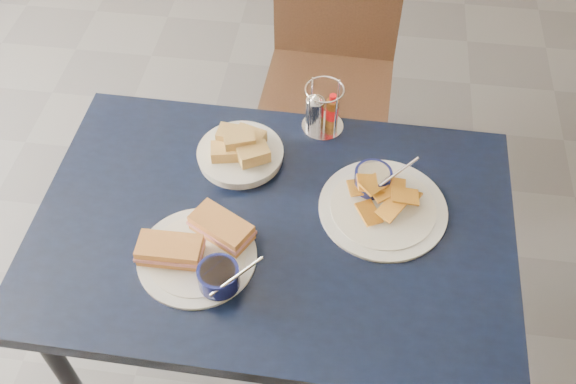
# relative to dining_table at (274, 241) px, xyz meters

# --- Properties ---
(ground) EXTENTS (6.00, 6.00, 0.00)m
(ground) POSITION_rel_dining_table_xyz_m (-0.07, 0.20, -0.68)
(ground) COLOR #4A4A4E
(ground) RESTS_ON ground
(dining_table) EXTENTS (1.13, 0.76, 0.75)m
(dining_table) POSITION_rel_dining_table_xyz_m (0.00, 0.00, 0.00)
(dining_table) COLOR black
(dining_table) RESTS_ON ground
(chair_far) EXTENTS (0.45, 0.43, 0.92)m
(chair_far) POSITION_rel_dining_table_xyz_m (0.07, 0.91, -0.15)
(chair_far) COLOR black
(chair_far) RESTS_ON ground
(sandwich_plate) EXTENTS (0.30, 0.27, 0.12)m
(sandwich_plate) POSITION_rel_dining_table_xyz_m (-0.14, -0.12, 0.10)
(sandwich_plate) COLOR white
(sandwich_plate) RESTS_ON dining_table
(plantain_plate) EXTENTS (0.30, 0.30, 0.12)m
(plantain_plate) POSITION_rel_dining_table_xyz_m (0.24, 0.09, 0.09)
(plantain_plate) COLOR white
(plantain_plate) RESTS_ON dining_table
(bread_basket) EXTENTS (0.21, 0.21, 0.08)m
(bread_basket) POSITION_rel_dining_table_xyz_m (-0.11, 0.19, 0.10)
(bread_basket) COLOR white
(bread_basket) RESTS_ON dining_table
(condiment_caddy) EXTENTS (0.11, 0.11, 0.14)m
(condiment_caddy) POSITION_rel_dining_table_xyz_m (0.08, 0.33, 0.13)
(condiment_caddy) COLOR silver
(condiment_caddy) RESTS_ON dining_table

